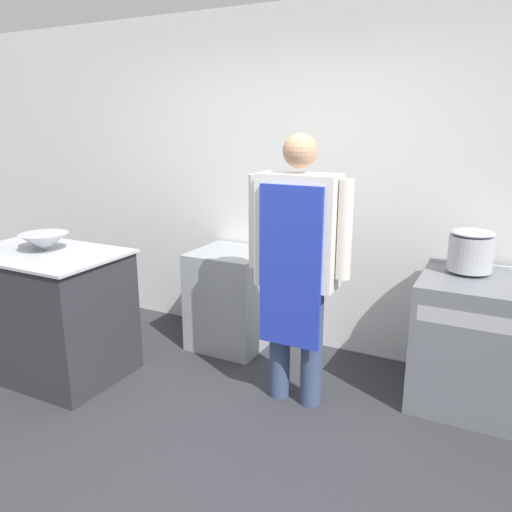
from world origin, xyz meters
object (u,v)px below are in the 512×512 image
object	(u,v)px
person_cook	(297,255)
fridge_unit	(231,298)
stove	(497,347)
stock_pot	(471,250)
mixing_bowl	(44,242)

from	to	relation	value
person_cook	fridge_unit	bearing A→B (deg)	144.79
person_cook	stove	bearing A→B (deg)	22.69
fridge_unit	stock_pot	size ratio (longest dim) A/B	2.89
fridge_unit	person_cook	world-z (taller)	person_cook
fridge_unit	stock_pot	bearing A→B (deg)	1.44
fridge_unit	person_cook	bearing A→B (deg)	-35.21
person_cook	mixing_bowl	xyz separation A→B (m)	(-1.79, -0.40, -0.02)
stove	fridge_unit	bearing A→B (deg)	177.79
fridge_unit	stock_pot	xyz separation A→B (m)	(1.78, 0.04, 0.61)
fridge_unit	stock_pot	distance (m)	1.88
mixing_bowl	stove	bearing A→B (deg)	16.79
person_cook	mixing_bowl	distance (m)	1.84
stove	fridge_unit	xyz separation A→B (m)	(-2.01, 0.08, -0.03)
stock_pot	stove	bearing A→B (deg)	-28.51
fridge_unit	stock_pot	world-z (taller)	stock_pot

